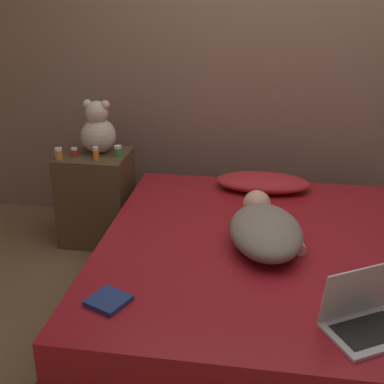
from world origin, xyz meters
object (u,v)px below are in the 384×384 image
laptop (364,317)px  bottle_red (74,152)px  person_lying (265,229)px  book (109,301)px  pillow (263,182)px  bottle_amber (59,154)px  bottle_orange (96,154)px  teddy_bear (98,130)px  bottle_green (118,151)px

laptop → bottle_red: 2.17m
person_lying → book: 0.93m
pillow → bottle_amber: 1.35m
bottle_red → person_lying: bearing=-27.3°
pillow → bottle_red: 1.27m
laptop → bottle_orange: bottle_orange is taller
person_lying → bottle_orange: size_ratio=8.46×
pillow → laptop: size_ratio=1.49×
pillow → person_lying: size_ratio=0.81×
teddy_bear → bottle_orange: 0.19m
bottle_amber → bottle_orange: bottle_orange is taller
teddy_bear → bottle_green: bearing=-21.3°
pillow → bottle_orange: size_ratio=6.89×
laptop → bottle_red: bearing=111.6°
bottle_green → bottle_amber: (-0.37, -0.12, 0.00)m
pillow → bottle_green: 0.98m
bottle_red → book: bearing=-64.3°
bottle_amber → bottle_orange: 0.25m
teddy_bear → bottle_amber: (-0.22, -0.17, -0.12)m
person_lying → teddy_bear: teddy_bear is taller
person_lying → bottle_orange: bottle_orange is taller
person_lying → teddy_bear: bearing=136.0°
bottle_green → book: bearing=-75.8°
pillow → bottle_green: bearing=-178.9°
teddy_bear → bottle_red: 0.22m
bottle_red → bottle_orange: (0.17, -0.05, 0.02)m
bottle_amber → book: bearing=-60.2°
bottle_orange → laptop: bearing=-39.4°
bottle_red → bottle_orange: size_ratio=0.64×
bottle_orange → pillow: bearing=6.0°
teddy_bear → laptop: bearing=-42.1°
laptop → bottle_green: (-1.43, 1.37, 0.17)m
bottle_green → bottle_red: size_ratio=1.26×
laptop → teddy_bear: (-1.58, 1.43, 0.29)m
bottle_orange → bottle_green: bearing=38.5°
person_lying → bottle_green: (-1.01, 0.71, 0.13)m
bottle_red → book: (0.63, -1.32, -0.20)m
bottle_green → book: 1.42m
person_lying → laptop: size_ratio=1.83×
teddy_bear → bottle_green: size_ratio=4.99×
person_lying → bottle_green: bottle_green is taller
laptop → bottle_green: bottle_green is taller
person_lying → bottle_amber: 1.51m
laptop → bottle_amber: 2.20m
bottle_orange → bottle_red: bearing=164.1°
bottle_green → pillow: bearing=1.1°
bottle_amber → bottle_green: bearing=17.5°
bottle_green → teddy_bear: bearing=158.7°
pillow → bottle_green: bottle_green is taller
person_lying → teddy_bear: (-1.15, 0.77, 0.25)m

